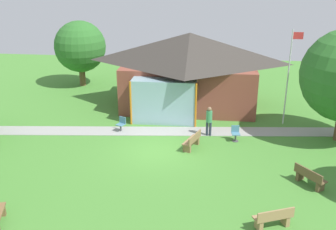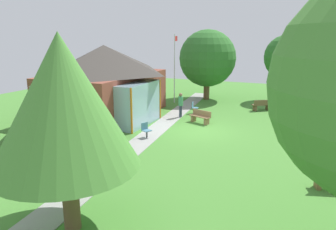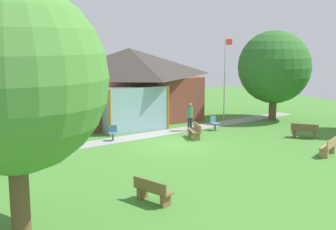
{
  "view_description": "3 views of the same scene",
  "coord_description": "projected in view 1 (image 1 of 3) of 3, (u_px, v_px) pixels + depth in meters",
  "views": [
    {
      "loc": [
        2.62,
        -18.49,
        9.16
      ],
      "look_at": [
        0.3,
        2.15,
        1.22
      ],
      "focal_mm": 42.32,
      "sensor_mm": 36.0,
      "label": 1
    },
    {
      "loc": [
        -17.49,
        -5.51,
        5.54
      ],
      "look_at": [
        -0.73,
        1.81,
        0.98
      ],
      "focal_mm": 33.72,
      "sensor_mm": 36.0,
      "label": 2
    },
    {
      "loc": [
        -12.14,
        -19.23,
        5.49
      ],
      "look_at": [
        0.26,
        1.03,
        1.41
      ],
      "focal_mm": 46.6,
      "sensor_mm": 36.0,
      "label": 3
    }
  ],
  "objects": [
    {
      "name": "footpath",
      "position": [
        164.0,
        131.0,
        23.13
      ],
      "size": [
        24.96,
        3.8,
        0.03
      ],
      "primitive_type": "cube",
      "rotation": [
        0.0,
        0.0,
        0.1
      ],
      "color": "#999993",
      "rests_on": "ground_plane"
    },
    {
      "name": "tree_behind_pavilion_left",
      "position": [
        80.0,
        47.0,
        30.86
      ],
      "size": [
        3.99,
        3.99,
        5.14
      ],
      "color": "brown",
      "rests_on": "ground_plane"
    },
    {
      "name": "bench_lawn_far_right",
      "position": [
        310.0,
        177.0,
        17.36
      ],
      "size": [
        1.26,
        1.46,
        0.84
      ],
      "rotation": [
        0.0,
        0.0,
        5.37
      ],
      "color": "brown",
      "rests_on": "ground_plane"
    },
    {
      "name": "ground_plane",
      "position": [
        158.0,
        151.0,
        20.7
      ],
      "size": [
        44.0,
        44.0,
        0.0
      ],
      "primitive_type": "plane",
      "color": "#478433"
    },
    {
      "name": "pavilion",
      "position": [
        188.0,
        69.0,
        26.48
      ],
      "size": [
        9.66,
        7.33,
        4.98
      ],
      "color": "brown",
      "rests_on": "ground_plane"
    },
    {
      "name": "patio_chair_west",
      "position": [
        121.0,
        125.0,
        23.03
      ],
      "size": [
        0.59,
        0.59,
        0.86
      ],
      "rotation": [
        0.0,
        0.0,
        2.7
      ],
      "color": "teal",
      "rests_on": "ground_plane"
    },
    {
      "name": "bench_front_right",
      "position": [
        273.0,
        218.0,
        14.56
      ],
      "size": [
        1.55,
        0.98,
        0.84
      ],
      "rotation": [
        0.0,
        0.0,
        0.39
      ],
      "color": "#9E7A51",
      "rests_on": "ground_plane"
    },
    {
      "name": "flagpole",
      "position": [
        289.0,
        74.0,
        23.14
      ],
      "size": [
        0.64,
        0.08,
        5.73
      ],
      "color": "silver",
      "rests_on": "ground_plane"
    },
    {
      "name": "bench_rear_near_path",
      "position": [
        192.0,
        141.0,
        20.9
      ],
      "size": [
        0.95,
        1.56,
        0.84
      ],
      "rotation": [
        0.0,
        0.0,
        1.2
      ],
      "color": "olive",
      "rests_on": "ground_plane"
    },
    {
      "name": "patio_chair_lawn_spare",
      "position": [
        235.0,
        134.0,
        21.79
      ],
      "size": [
        0.5,
        0.5,
        0.86
      ],
      "rotation": [
        0.0,
        0.0,
        3.29
      ],
      "color": "teal",
      "rests_on": "ground_plane"
    },
    {
      "name": "visitor_on_path",
      "position": [
        209.0,
        119.0,
        22.2
      ],
      "size": [
        0.34,
        0.34,
        1.74
      ],
      "rotation": [
        0.0,
        0.0,
        0.02
      ],
      "color": "#2D3347",
      "rests_on": "ground_plane"
    }
  ]
}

